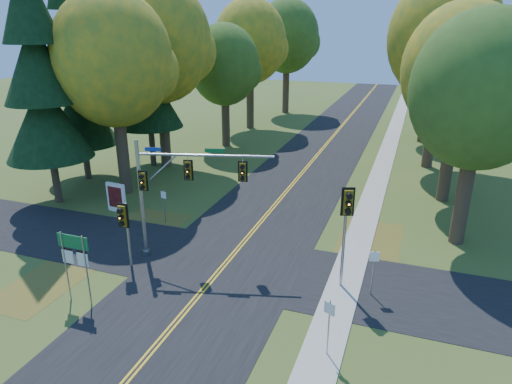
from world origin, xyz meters
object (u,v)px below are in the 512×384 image
(traffic_mast, at_px, (173,184))
(east_signal_pole, at_px, (347,213))
(info_kiosk, at_px, (116,198))
(route_sign_cluster, at_px, (74,254))

(traffic_mast, relative_size, east_signal_pole, 1.34)
(info_kiosk, bearing_deg, traffic_mast, -25.92)
(traffic_mast, distance_m, info_kiosk, 8.60)
(east_signal_pole, distance_m, info_kiosk, 16.55)
(info_kiosk, bearing_deg, route_sign_cluster, -57.57)
(info_kiosk, bearing_deg, east_signal_pole, -10.07)
(route_sign_cluster, bearing_deg, east_signal_pole, 24.99)
(east_signal_pole, xyz_separation_m, info_kiosk, (-15.70, 4.37, -2.90))
(route_sign_cluster, distance_m, info_kiosk, 10.65)
(traffic_mast, bearing_deg, route_sign_cluster, -126.56)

